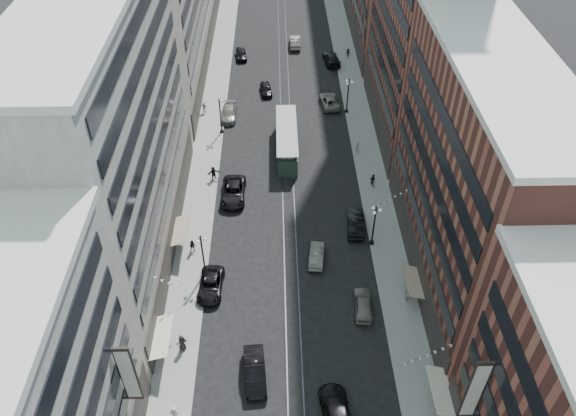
{
  "coord_description": "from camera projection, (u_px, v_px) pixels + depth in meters",
  "views": [
    {
      "loc": [
        -1.26,
        -12.72,
        45.04
      ],
      "look_at": [
        -0.23,
        32.76,
        5.0
      ],
      "focal_mm": 35.0,
      "sensor_mm": 36.0,
      "label": 1
    }
  ],
  "objects": [
    {
      "name": "ground",
      "position": [
        285.0,
        113.0,
        84.35
      ],
      "size": [
        220.0,
        220.0,
        0.0
      ],
      "primitive_type": "plane",
      "color": "black",
      "rests_on": "ground"
    },
    {
      "name": "lamppost_sw_far",
      "position": [
        203.0,
        253.0,
        58.14
      ],
      "size": [
        1.03,
        1.14,
        5.52
      ],
      "color": "black",
      "rests_on": "sidewalk_west"
    },
    {
      "name": "pedestrian_5",
      "position": [
        214.0,
        173.0,
        71.66
      ],
      "size": [
        1.75,
        1.06,
        1.82
      ],
      "primitive_type": "imported",
      "rotation": [
        0.0,
        0.0,
        0.36
      ],
      "color": "black",
      "rests_on": "sidewalk_west"
    },
    {
      "name": "car_extra_0",
      "position": [
        317.0,
        255.0,
        61.24
      ],
      "size": [
        2.04,
        4.52,
        1.44
      ],
      "primitive_type": "imported",
      "rotation": [
        0.0,
        0.0,
        3.02
      ],
      "color": "slate",
      "rests_on": "ground"
    },
    {
      "name": "car_4",
      "position": [
        363.0,
        304.0,
        56.05
      ],
      "size": [
        2.09,
        4.63,
        1.54
      ],
      "primitive_type": "imported",
      "rotation": [
        0.0,
        0.0,
        3.08
      ],
      "color": "#68655D",
      "rests_on": "ground"
    },
    {
      "name": "streetcar",
      "position": [
        287.0,
        141.0,
        76.09
      ],
      "size": [
        2.77,
        12.52,
        3.46
      ],
      "color": "#273E2F",
      "rests_on": "ground"
    },
    {
      "name": "car_14",
      "position": [
        295.0,
        42.0,
        100.89
      ],
      "size": [
        1.82,
        5.19,
        1.71
      ],
      "primitive_type": "imported",
      "rotation": [
        0.0,
        0.0,
        3.14
      ],
      "color": "slate",
      "rests_on": "ground"
    },
    {
      "name": "car_8",
      "position": [
        229.0,
        113.0,
        82.96
      ],
      "size": [
        2.16,
        5.25,
        1.52
      ],
      "primitive_type": "imported",
      "rotation": [
        0.0,
        0.0,
        -0.01
      ],
      "color": "slate",
      "rests_on": "ground"
    },
    {
      "name": "car_9",
      "position": [
        241.0,
        54.0,
        97.48
      ],
      "size": [
        2.3,
        4.62,
        1.51
      ],
      "primitive_type": "imported",
      "rotation": [
        0.0,
        0.0,
        0.12
      ],
      "color": "black",
      "rests_on": "ground"
    },
    {
      "name": "car_7",
      "position": [
        233.0,
        192.0,
        69.12
      ],
      "size": [
        2.99,
        6.31,
        1.74
      ],
      "primitive_type": "imported",
      "rotation": [
        0.0,
        0.0,
        -0.02
      ],
      "color": "black",
      "rests_on": "ground"
    },
    {
      "name": "pedestrian_1",
      "position": [
        175.0,
        414.0,
        46.99
      ],
      "size": [
        0.89,
        0.51,
        1.77
      ],
      "primitive_type": "imported",
      "rotation": [
        0.0,
        0.0,
        3.1
      ],
      "color": "beige",
      "rests_on": "sidewalk_west"
    },
    {
      "name": "pedestrian_7",
      "position": [
        373.0,
        180.0,
        70.72
      ],
      "size": [
        0.88,
        0.91,
        1.68
      ],
      "primitive_type": "imported",
      "rotation": [
        0.0,
        0.0,
        2.3
      ],
      "color": "black",
      "rests_on": "sidewalk_east"
    },
    {
      "name": "car_6",
      "position": [
        337.0,
        413.0,
        47.24
      ],
      "size": [
        3.07,
        6.22,
        1.74
      ],
      "primitive_type": "imported",
      "rotation": [
        0.0,
        0.0,
        3.25
      ],
      "color": "black",
      "rests_on": "ground"
    },
    {
      "name": "pedestrian_4",
      "position": [
        408.0,
        294.0,
        56.69
      ],
      "size": [
        0.78,
        1.16,
        1.82
      ],
      "primitive_type": "imported",
      "rotation": [
        0.0,
        0.0,
        1.87
      ],
      "color": "beige",
      "rests_on": "sidewalk_east"
    },
    {
      "name": "pedestrian_extra_0",
      "position": [
        182.0,
        343.0,
        52.25
      ],
      "size": [
        1.0,
        1.01,
        1.88
      ],
      "primitive_type": "imported",
      "rotation": [
        0.0,
        0.0,
        0.8
      ],
      "color": "black",
      "rests_on": "sidewalk_west"
    },
    {
      "name": "pedestrian_6",
      "position": [
        204.0,
        107.0,
        83.78
      ],
      "size": [
        1.07,
        0.69,
        1.68
      ],
      "primitive_type": "imported",
      "rotation": [
        0.0,
        0.0,
        2.88
      ],
      "color": "#9C9781",
      "rests_on": "sidewalk_west"
    },
    {
      "name": "car_13",
      "position": [
        266.0,
        89.0,
        88.38
      ],
      "size": [
        2.16,
        4.39,
        1.44
      ],
      "primitive_type": "imported",
      "rotation": [
        0.0,
        0.0,
        0.11
      ],
      "color": "black",
      "rests_on": "ground"
    },
    {
      "name": "lamppost_sw_mid",
      "position": [
        220.0,
        114.0,
        78.4
      ],
      "size": [
        1.03,
        1.14,
        5.52
      ],
      "color": "black",
      "rests_on": "sidewalk_west"
    },
    {
      "name": "pedestrian_9",
      "position": [
        348.0,
        54.0,
        97.09
      ],
      "size": [
        1.14,
        0.58,
        1.69
      ],
      "primitive_type": "imported",
      "rotation": [
        0.0,
        0.0,
        -0.13
      ],
      "color": "black",
      "rests_on": "sidewalk_east"
    },
    {
      "name": "car_5",
      "position": [
        255.0,
        371.0,
        50.21
      ],
      "size": [
        2.31,
        5.46,
        1.75
      ],
      "primitive_type": "imported",
      "rotation": [
        0.0,
        0.0,
        0.09
      ],
      "color": "black",
      "rests_on": "ground"
    },
    {
      "name": "car_12",
      "position": [
        331.0,
        59.0,
        95.98
      ],
      "size": [
        3.07,
        6.05,
        1.68
      ],
      "primitive_type": "imported",
      "rotation": [
        0.0,
        0.0,
        3.27
      ],
      "color": "black",
      "rests_on": "ground"
    },
    {
      "name": "sidewalk_west",
      "position": [
        217.0,
        81.0,
        91.62
      ],
      "size": [
        4.0,
        180.0,
        0.15
      ],
      "primitive_type": "cube",
      "color": "gray",
      "rests_on": "ground"
    },
    {
      "name": "pedestrian_2",
      "position": [
        193.0,
        246.0,
        61.93
      ],
      "size": [
        0.79,
        0.44,
        1.6
      ],
      "primitive_type": "imported",
      "rotation": [
        0.0,
        0.0,
        0.02
      ],
      "color": "black",
      "rests_on": "sidewalk_west"
    },
    {
      "name": "building_east_mid",
      "position": [
        472.0,
        183.0,
        52.7
      ],
      "size": [
        8.0,
        30.0,
        24.0
      ],
      "primitive_type": "cube",
      "color": "brown",
      "rests_on": "ground"
    },
    {
      "name": "car_2",
      "position": [
        211.0,
        285.0,
        57.98
      ],
      "size": [
        2.7,
        5.39,
        1.46
      ],
      "primitive_type": "imported",
      "rotation": [
        0.0,
        0.0,
        -0.05
      ],
      "color": "black",
      "rests_on": "ground"
    },
    {
      "name": "pedestrian_8",
      "position": [
        357.0,
        146.0,
        76.03
      ],
      "size": [
        0.8,
        0.68,
        1.87
      ],
      "primitive_type": "imported",
      "rotation": [
        0.0,
        0.0,
        3.55
      ],
      "color": "#B9B099",
      "rests_on": "sidewalk_east"
    },
    {
      "name": "lamppost_se_far",
      "position": [
        374.0,
        224.0,
        61.45
      ],
      "size": [
        1.03,
        1.14,
        5.52
      ],
      "color": "black",
      "rests_on": "sidewalk_east"
    },
    {
      "name": "sidewalk_east",
      "position": [
        351.0,
        80.0,
        92.0
      ],
      "size": [
        4.0,
        180.0,
        0.15
      ],
      "primitive_type": "cube",
      "color": "gray",
      "rests_on": "ground"
    },
    {
      "name": "car_11",
      "position": [
        330.0,
        101.0,
        85.6
      ],
      "size": [
        3.14,
        5.76,
        1.53
      ],
      "primitive_type": "imported",
      "rotation": [
        0.0,
        0.0,
        3.25
      ],
      "color": "slate",
      "rests_on": "ground"
    },
    {
      "name": "building_west_mid",
      "position": [
        116.0,
        140.0,
        54.55
      ],
      "size": [
        8.0,
        36.0,
        28.0
      ],
      "primitive_type": "cube",
      "color": "#ABA598",
      "rests_on": "ground"
    },
    {
      "name": "rail_east",
      "position": [
        289.0,
        81.0,
        91.86
      ],
      "size": [
        0.12,
        180.0,
        0.02
      ],
      "primitive_type": "cube",
      "color": "#2D2D33",
      "rests_on": "ground"
    },
    {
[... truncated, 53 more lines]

